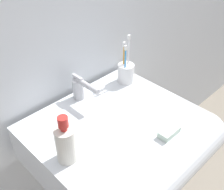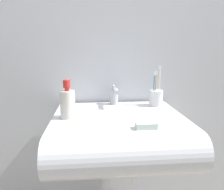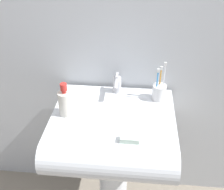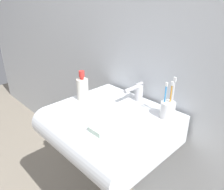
{
  "view_description": "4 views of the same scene",
  "coord_description": "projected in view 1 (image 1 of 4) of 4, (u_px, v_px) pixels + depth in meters",
  "views": [
    {
      "loc": [
        -0.56,
        -0.56,
        1.52
      ],
      "look_at": [
        0.02,
        0.03,
        0.91
      ],
      "focal_mm": 45.0,
      "sensor_mm": 36.0,
      "label": 1
    },
    {
      "loc": [
        -0.12,
        -0.99,
        1.13
      ],
      "look_at": [
        -0.03,
        -0.01,
        0.92
      ],
      "focal_mm": 35.0,
      "sensor_mm": 36.0,
      "label": 2
    },
    {
      "loc": [
        0.1,
        -1.1,
        1.67
      ],
      "look_at": [
        -0.01,
        0.03,
        0.91
      ],
      "focal_mm": 45.0,
      "sensor_mm": 36.0,
      "label": 3
    },
    {
      "loc": [
        0.72,
        -0.71,
        1.38
      ],
      "look_at": [
        -0.02,
        0.0,
        0.91
      ],
      "focal_mm": 35.0,
      "sensor_mm": 36.0,
      "label": 4
    }
  ],
  "objects": [
    {
      "name": "toothbrush_cup",
      "position": [
        126.0,
        72.0,
        1.24
      ],
      "size": [
        0.07,
        0.07,
        0.22
      ],
      "color": "white",
      "rests_on": "sink_basin"
    },
    {
      "name": "faucet",
      "position": [
        80.0,
        88.0,
        1.13
      ],
      "size": [
        0.05,
        0.15,
        0.11
      ],
      "color": "#B7B7BC",
      "rests_on": "sink_basin"
    },
    {
      "name": "wall_back",
      "position": [
        56.0,
        1.0,
        0.99
      ],
      "size": [
        5.0,
        0.05,
        2.4
      ],
      "primitive_type": "cube",
      "color": "silver",
      "rests_on": "ground"
    },
    {
      "name": "soap_bottle",
      "position": [
        66.0,
        143.0,
        0.87
      ],
      "size": [
        0.07,
        0.07,
        0.17
      ],
      "color": "silver",
      "rests_on": "sink_basin"
    },
    {
      "name": "sink_basin",
      "position": [
        124.0,
        144.0,
        1.07
      ],
      "size": [
        0.61,
        0.57,
        0.16
      ],
      "color": "white",
      "rests_on": "sink_pedestal"
    },
    {
      "name": "bar_soap",
      "position": [
        169.0,
        132.0,
        0.99
      ],
      "size": [
        0.08,
        0.04,
        0.02
      ],
      "primitive_type": "cube",
      "color": "silver",
      "rests_on": "sink_basin"
    }
  ]
}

